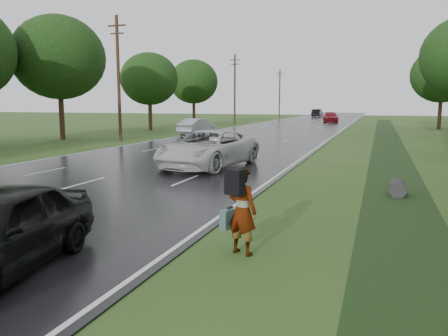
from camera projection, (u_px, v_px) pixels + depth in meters
road at (282, 129)px, 51.46m from camera, size 14.00×180.00×0.04m
edge_stripe_east at (341, 130)px, 49.21m from camera, size 0.12×180.00×0.01m
edge_stripe_west at (228, 128)px, 53.69m from camera, size 0.12×180.00×0.01m
center_line at (282, 129)px, 51.45m from camera, size 0.12×180.00×0.01m
drainage_ditch at (391, 162)px, 23.14m from camera, size 2.20×120.00×0.56m
utility_pole_mid at (118, 77)px, 35.10m from camera, size 1.60×0.26×10.00m
utility_pole_far at (235, 88)px, 63.05m from camera, size 1.60×0.26×10.00m
utility_pole_distant at (280, 93)px, 91.00m from camera, size 1.60×0.26×10.00m
tree_east_f at (443, 75)px, 51.23m from camera, size 7.20×7.20×9.62m
tree_west_c at (59, 58)px, 36.77m from camera, size 7.80×7.80×10.43m
tree_west_d at (149, 79)px, 49.71m from camera, size 6.60×6.60×8.80m
tree_west_f at (194, 82)px, 62.91m from camera, size 7.00×7.00×9.29m
pedestrian at (241, 210)px, 9.10m from camera, size 0.90×0.91×1.86m
white_pickup at (209, 149)px, 21.31m from camera, size 3.86×6.80×1.79m
silver_sedan at (197, 127)px, 42.17m from camera, size 2.40×5.12×1.62m
far_car_red at (331, 117)px, 70.18m from camera, size 3.11×5.81×1.60m
far_car_dark at (317, 113)px, 95.66m from camera, size 1.90×5.20×1.70m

